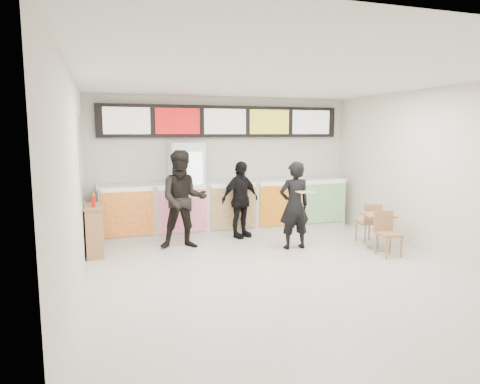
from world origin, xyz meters
name	(u,v)px	position (x,y,z in m)	size (l,w,h in m)	color
floor	(285,275)	(0.00, 0.00, 0.00)	(7.00, 7.00, 0.00)	beige
ceiling	(288,78)	(0.00, 0.00, 3.00)	(7.00, 7.00, 0.00)	white
wall_back	(224,164)	(0.00, 3.50, 1.50)	(6.00, 6.00, 0.00)	silver
wall_left	(75,187)	(-3.00, 0.00, 1.50)	(7.00, 7.00, 0.00)	silver
wall_right	(446,174)	(3.00, 0.00, 1.50)	(7.00, 7.00, 0.00)	silver
service_counter	(229,207)	(0.00, 3.09, 0.57)	(5.56, 0.77, 1.14)	silver
menu_board	(224,122)	(0.00, 3.41, 2.45)	(5.50, 0.14, 0.70)	black
drinks_fridge	(187,189)	(-0.93, 3.11, 1.00)	(0.70, 0.67, 2.00)	white
mirror_panel	(82,158)	(-2.99, 2.45, 1.75)	(0.01, 2.00, 1.50)	#B2B7BF
customer_main	(294,205)	(0.79, 1.39, 0.83)	(0.61, 0.40, 1.67)	black
customer_left	(183,200)	(-1.20, 2.08, 0.94)	(0.91, 0.71, 1.88)	black
customer_mid	(240,200)	(0.09, 2.55, 0.81)	(0.95, 0.39, 1.62)	black
pizza_slice	(305,192)	(0.79, 0.94, 1.16)	(0.36, 0.36, 0.02)	beige
cafe_table	(378,225)	(2.29, 0.86, 0.47)	(0.68, 1.43, 0.81)	tan
condiment_ledge	(95,230)	(-2.82, 2.12, 0.47)	(0.33, 0.81, 1.09)	tan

